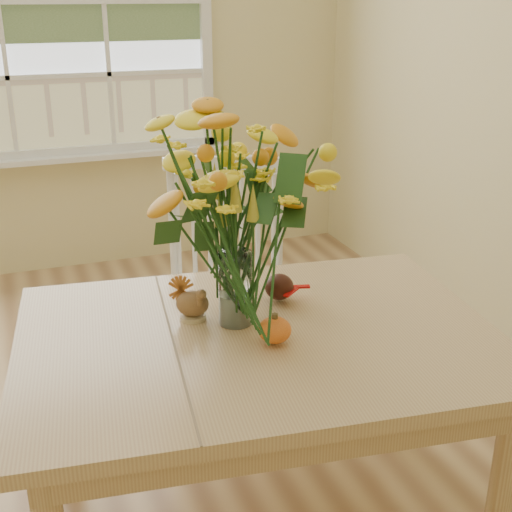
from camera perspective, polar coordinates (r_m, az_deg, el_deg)
name	(u,v)px	position (r m, az deg, el deg)	size (l,w,h in m)	color
wall_back	(2,39)	(4.10, -20.39, 16.59)	(4.00, 0.02, 2.70)	beige
dining_table	(258,361)	(1.95, 0.21, -8.75)	(1.42, 1.09, 0.71)	tan
windsor_chair	(225,280)	(2.64, -2.58, -1.98)	(0.58, 0.57, 0.99)	white
flower_vase	(234,215)	(1.84, -1.82, 3.41)	(0.45, 0.45, 0.53)	white
pumpkin	(275,331)	(1.84, 1.57, -6.29)	(0.09, 0.09, 0.07)	#E0561A
turkey_figurine	(192,304)	(1.97, -5.33, -3.99)	(0.12, 0.11, 0.12)	#CCB78C
dark_gourd	(279,288)	(2.08, 1.94, -2.69)	(0.12, 0.09, 0.08)	#38160F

